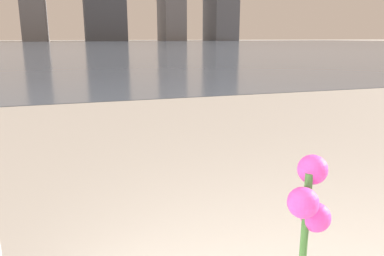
{
  "coord_description": "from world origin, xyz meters",
  "views": [
    {
      "loc": [
        -0.8,
        0.29,
        1.12
      ],
      "look_at": [
        -0.04,
        2.65,
        0.52
      ],
      "focal_mm": 35.0,
      "sensor_mm": 36.0,
      "label": 1
    }
  ],
  "objects": [
    {
      "name": "harbor_water",
      "position": [
        0.0,
        62.0,
        0.01
      ],
      "size": [
        180.0,
        110.0,
        0.01
      ],
      "color": "slate",
      "rests_on": "ground_plane"
    }
  ]
}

